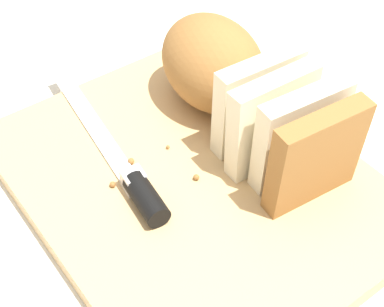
% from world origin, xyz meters
% --- Properties ---
extents(ground_plane, '(3.00, 3.00, 0.00)m').
position_xyz_m(ground_plane, '(0.00, 0.00, 0.00)').
color(ground_plane, silver).
extents(cutting_board, '(0.40, 0.32, 0.02)m').
position_xyz_m(cutting_board, '(0.00, 0.00, 0.01)').
color(cutting_board, tan).
rests_on(cutting_board, ground_plane).
extents(bread_loaf, '(0.25, 0.11, 0.10)m').
position_xyz_m(bread_loaf, '(-0.04, 0.08, 0.07)').
color(bread_loaf, '#996633').
rests_on(bread_loaf, cutting_board).
extents(bread_knife, '(0.27, 0.04, 0.02)m').
position_xyz_m(bread_knife, '(-0.03, -0.06, 0.03)').
color(bread_knife, silver).
rests_on(bread_knife, cutting_board).
extents(crumb_near_knife, '(0.00, 0.00, 0.00)m').
position_xyz_m(crumb_near_knife, '(-0.04, 0.00, 0.02)').
color(crumb_near_knife, '#996633').
rests_on(crumb_near_knife, cutting_board).
extents(crumb_near_loaf, '(0.01, 0.01, 0.01)m').
position_xyz_m(crumb_near_loaf, '(-0.05, -0.04, 0.03)').
color(crumb_near_loaf, '#996633').
rests_on(crumb_near_loaf, cutting_board).
extents(crumb_stray_left, '(0.01, 0.01, 0.01)m').
position_xyz_m(crumb_stray_left, '(0.01, 0.00, 0.02)').
color(crumb_stray_left, '#996633').
rests_on(crumb_stray_left, cutting_board).
extents(crumb_stray_right, '(0.01, 0.01, 0.01)m').
position_xyz_m(crumb_stray_right, '(-0.03, -0.07, 0.02)').
color(crumb_stray_right, '#996633').
rests_on(crumb_stray_right, cutting_board).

